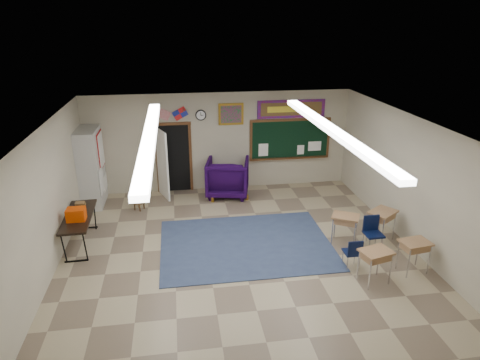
{
  "coord_description": "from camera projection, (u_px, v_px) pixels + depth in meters",
  "views": [
    {
      "loc": [
        -1.29,
        -8.01,
        5.07
      ],
      "look_at": [
        0.17,
        1.5,
        1.38
      ],
      "focal_mm": 32.0,
      "sensor_mm": 36.0,
      "label": 1
    }
  ],
  "objects": [
    {
      "name": "back_wall",
      "position": [
        220.0,
        142.0,
        13.01
      ],
      "size": [
        8.0,
        0.04,
        3.0
      ],
      "primitive_type": "cube",
      "color": "beige",
      "rests_on": "floor"
    },
    {
      "name": "right_wall",
      "position": [
        422.0,
        190.0,
        9.42
      ],
      "size": [
        0.04,
        9.0,
        3.0
      ],
      "primitive_type": "cube",
      "color": "beige",
      "rests_on": "floor"
    },
    {
      "name": "student_desk_front_left",
      "position": [
        345.0,
        228.0,
        10.07
      ],
      "size": [
        0.76,
        0.7,
        0.73
      ],
      "rotation": [
        0.0,
        0.0,
        -0.52
      ],
      "color": "#A4734C",
      "rests_on": "floor"
    },
    {
      "name": "student_chair_desk_a",
      "position": [
        352.0,
        253.0,
        9.1
      ],
      "size": [
        0.36,
        0.36,
        0.72
      ],
      "primitive_type": null,
      "rotation": [
        0.0,
        0.0,
        3.13
      ],
      "color": "#081133",
      "rests_on": "floor"
    },
    {
      "name": "wooden_stool",
      "position": [
        139.0,
        200.0,
        11.9
      ],
      "size": [
        0.33,
        0.33,
        0.58
      ],
      "color": "#483015",
      "rests_on": "floor"
    },
    {
      "name": "wall_clock",
      "position": [
        201.0,
        115.0,
        12.6
      ],
      "size": [
        0.32,
        0.05,
        0.32
      ],
      "color": "black",
      "rests_on": "back_wall"
    },
    {
      "name": "floor",
      "position": [
        243.0,
        263.0,
        9.39
      ],
      "size": [
        9.0,
        9.0,
        0.0
      ],
      "primitive_type": "plane",
      "color": "tan",
      "rests_on": "ground"
    },
    {
      "name": "chalkboard",
      "position": [
        290.0,
        140.0,
        13.3
      ],
      "size": [
        2.55,
        0.14,
        1.3
      ],
      "color": "#563118",
      "rests_on": "back_wall"
    },
    {
      "name": "left_wall",
      "position": [
        40.0,
        213.0,
        8.29
      ],
      "size": [
        0.04,
        9.0,
        3.0
      ],
      "primitive_type": "cube",
      "color": "beige",
      "rests_on": "floor"
    },
    {
      "name": "storage_cabinet",
      "position": [
        91.0,
        167.0,
        12.03
      ],
      "size": [
        0.59,
        1.25,
        2.2
      ],
      "color": "#BAB9B5",
      "rests_on": "floor"
    },
    {
      "name": "fluorescent_strips",
      "position": [
        243.0,
        133.0,
        8.34
      ],
      "size": [
        3.86,
        6.0,
        0.1
      ],
      "primitive_type": null,
      "color": "white",
      "rests_on": "ceiling"
    },
    {
      "name": "doorway",
      "position": [
        171.0,
        159.0,
        12.82
      ],
      "size": [
        1.1,
        0.89,
        2.16
      ],
      "color": "black",
      "rests_on": "back_wall"
    },
    {
      "name": "student_desk_back_right",
      "position": [
        414.0,
        255.0,
        8.95
      ],
      "size": [
        0.65,
        0.53,
        0.72
      ],
      "rotation": [
        0.0,
        0.0,
        0.14
      ],
      "color": "#A4734C",
      "rests_on": "floor"
    },
    {
      "name": "folding_table",
      "position": [
        80.0,
        229.0,
        10.03
      ],
      "size": [
        0.66,
        1.84,
        1.04
      ],
      "rotation": [
        0.0,
        0.0,
        0.03
      ],
      "color": "black",
      "rests_on": "floor"
    },
    {
      "name": "wingback_armchair",
      "position": [
        228.0,
        177.0,
        12.81
      ],
      "size": [
        1.44,
        1.47,
        1.13
      ],
      "primitive_type": "imported",
      "rotation": [
        0.0,
        0.0,
        2.93
      ],
      "color": "black",
      "rests_on": "floor"
    },
    {
      "name": "bulletin_board",
      "position": [
        291.0,
        109.0,
        12.95
      ],
      "size": [
        2.1,
        0.05,
        0.55
      ],
      "color": "#AB0E18",
      "rests_on": "back_wall"
    },
    {
      "name": "student_desk_front_right",
      "position": [
        381.0,
        224.0,
        10.2
      ],
      "size": [
        0.81,
        0.77,
        0.78
      ],
      "rotation": [
        0.0,
        0.0,
        0.6
      ],
      "color": "#A4734C",
      "rests_on": "floor"
    },
    {
      "name": "wall_flags",
      "position": [
        171.0,
        112.0,
        12.41
      ],
      "size": [
        1.16,
        0.06,
        0.7
      ],
      "primitive_type": null,
      "color": "red",
      "rests_on": "back_wall"
    },
    {
      "name": "ceiling",
      "position": [
        243.0,
        130.0,
        8.32
      ],
      "size": [
        8.0,
        9.0,
        0.04
      ],
      "primitive_type": "cube",
      "color": "beige",
      "rests_on": "back_wall"
    },
    {
      "name": "student_chair_desk_b",
      "position": [
        373.0,
        235.0,
        9.72
      ],
      "size": [
        0.43,
        0.43,
        0.83
      ],
      "primitive_type": null,
      "rotation": [
        0.0,
        0.0,
        0.02
      ],
      "color": "#081133",
      "rests_on": "floor"
    },
    {
      "name": "framed_art_print",
      "position": [
        231.0,
        114.0,
        12.72
      ],
      "size": [
        0.75,
        0.05,
        0.65
      ],
      "color": "#9D711E",
      "rests_on": "back_wall"
    },
    {
      "name": "area_rug",
      "position": [
        246.0,
        244.0,
        10.16
      ],
      "size": [
        4.0,
        3.0,
        0.02
      ],
      "primitive_type": "cube",
      "color": "#334362",
      "rests_on": "floor"
    },
    {
      "name": "student_desk_back_left",
      "position": [
        375.0,
        265.0,
        8.57
      ],
      "size": [
        0.7,
        0.59,
        0.73
      ],
      "rotation": [
        0.0,
        0.0,
        0.25
      ],
      "color": "#A4734C",
      "rests_on": "floor"
    },
    {
      "name": "student_chair_reading",
      "position": [
        218.0,
        184.0,
        12.81
      ],
      "size": [
        0.51,
        0.51,
        0.76
      ],
      "primitive_type": null,
      "rotation": [
        0.0,
        0.0,
        3.63
      ],
      "color": "#081133",
      "rests_on": "floor"
    }
  ]
}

